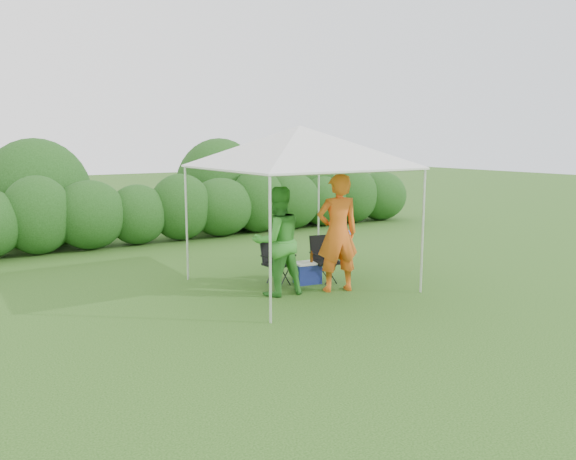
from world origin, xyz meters
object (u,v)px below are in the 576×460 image
canopy (300,147)px  woman (277,241)px  chair_left (276,258)px  cooler (307,273)px  chair_right (325,256)px  man (338,233)px

canopy → woman: 1.70m
canopy → chair_left: canopy is taller
chair_left → cooler: chair_left is taller
chair_right → cooler: 0.46m
canopy → chair_right: size_ratio=3.69×
woman → cooler: size_ratio=3.55×
canopy → chair_left: 2.04m
chair_left → canopy: bearing=-60.3°
cooler → woman: bearing=-148.5°
canopy → chair_right: 2.07m
man → cooler: size_ratio=3.94×
chair_right → woman: bearing=-154.1°
chair_right → woman: 1.33m
chair_right → chair_left: chair_right is taller
canopy → cooler: size_ratio=6.02×
chair_left → woman: size_ratio=0.46×
canopy → man: size_ratio=1.53×
man → canopy: bearing=-44.3°
chair_right → cooler: size_ratio=1.63×
canopy → woman: size_ratio=1.70×
canopy → chair_right: canopy is taller
man → woman: bearing=-3.6°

